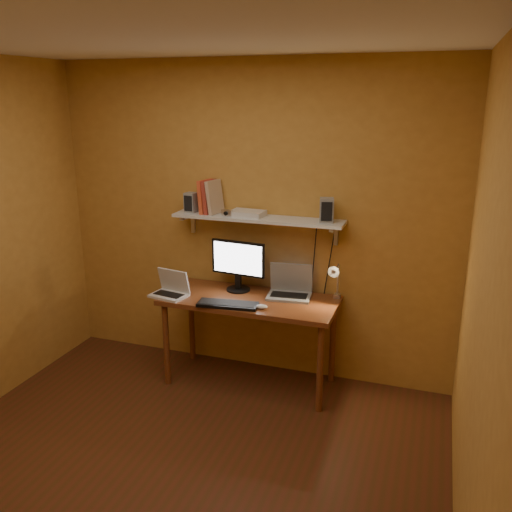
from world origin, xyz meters
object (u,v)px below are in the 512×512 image
at_px(keyboard, 228,304).
at_px(speaker_right, 327,210).
at_px(desk, 250,308).
at_px(mouse, 262,307).
at_px(laptop, 290,288).
at_px(router, 247,213).
at_px(netbook, 171,289).
at_px(monitor, 238,263).
at_px(wall_shelf, 258,219).
at_px(shelf_camera, 227,213).
at_px(desk_lamp, 335,277).
at_px(speaker_left, 191,202).

distance_m(keyboard, speaker_right, 1.05).
bearing_deg(desk, mouse, -48.32).
bearing_deg(laptop, desk, -157.50).
height_order(laptop, router, router).
bearing_deg(netbook, laptop, 28.51).
xyz_separation_m(monitor, mouse, (0.31, -0.32, -0.22)).
distance_m(laptop, mouse, 0.37).
relative_size(monitor, speaker_right, 2.51).
relative_size(wall_shelf, shelf_camera, 14.54).
bearing_deg(desk_lamp, mouse, -148.32).
height_order(desk, netbook, netbook).
relative_size(netbook, speaker_left, 1.92).
bearing_deg(speaker_right, desk_lamp, -44.07).
bearing_deg(keyboard, wall_shelf, 68.70).
bearing_deg(netbook, shelf_camera, 45.31).
height_order(monitor, speaker_right, speaker_right).
bearing_deg(speaker_right, monitor, 169.99).
bearing_deg(netbook, mouse, 7.39).
relative_size(mouse, desk_lamp, 0.24).
distance_m(speaker_right, router, 0.65).
relative_size(laptop, shelf_camera, 3.83).
distance_m(laptop, desk_lamp, 0.40).
bearing_deg(wall_shelf, laptop, -6.72).
distance_m(desk, keyboard, 0.26).
height_order(monitor, laptop, monitor).
bearing_deg(speaker_left, desk_lamp, 3.84).
bearing_deg(keyboard, shelf_camera, 104.22).
bearing_deg(wall_shelf, speaker_right, -0.79).
xyz_separation_m(laptop, keyboard, (-0.39, -0.37, -0.06)).
relative_size(desk, router, 5.18).
relative_size(wall_shelf, speaker_right, 7.52).
distance_m(mouse, shelf_camera, 0.81).
distance_m(netbook, mouse, 0.79).
distance_m(desk, wall_shelf, 0.72).
distance_m(keyboard, desk_lamp, 0.86).
relative_size(desk, speaker_right, 7.52).
height_order(wall_shelf, shelf_camera, shelf_camera).
height_order(shelf_camera, router, shelf_camera).
xyz_separation_m(laptop, shelf_camera, (-0.53, -0.03, 0.58)).
bearing_deg(desk, desk_lamp, 10.81).
height_order(keyboard, speaker_right, speaker_right).
height_order(desk, keyboard, keyboard).
bearing_deg(monitor, desk, -37.90).
relative_size(laptop, speaker_left, 2.25).
relative_size(laptop, netbook, 1.17).
distance_m(mouse, desk_lamp, 0.62).
relative_size(monitor, keyboard, 1.00).
bearing_deg(speaker_right, laptop, 172.14).
bearing_deg(router, wall_shelf, -0.21).
bearing_deg(keyboard, monitor, 90.62).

